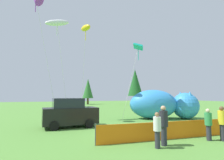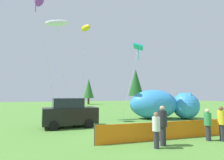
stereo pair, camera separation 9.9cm
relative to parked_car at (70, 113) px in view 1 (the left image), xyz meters
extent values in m
plane|color=#548C38|center=(3.63, -2.90, -1.04)|extent=(120.00, 120.00, 0.00)
cube|color=black|center=(0.04, 0.00, -0.19)|extent=(4.00, 1.99, 1.17)
cube|color=#1E232D|center=(-0.15, -0.01, 0.75)|extent=(2.23, 1.76, 0.70)
cylinder|color=black|center=(1.21, 0.94, -0.73)|extent=(0.63, 0.28, 0.61)
cylinder|color=black|center=(1.30, -0.81, -0.73)|extent=(0.63, 0.28, 0.61)
cylinder|color=black|center=(-1.21, 0.82, -0.73)|extent=(0.63, 0.28, 0.61)
cylinder|color=black|center=(-1.12, -0.94, -0.73)|extent=(0.63, 0.28, 0.61)
cube|color=#1959A5|center=(5.81, -3.18, -0.64)|extent=(0.70, 0.70, 0.03)
cube|color=#1959A5|center=(5.66, -2.99, -0.41)|extent=(0.39, 0.31, 0.45)
cylinder|color=#A5A5AD|center=(6.11, -3.22, -0.84)|extent=(0.02, 0.02, 0.40)
cylinder|color=#A5A5AD|center=(5.77, -3.48, -0.84)|extent=(0.02, 0.02, 0.40)
cylinder|color=#A5A5AD|center=(5.85, -2.88, -0.84)|extent=(0.02, 0.02, 0.40)
cylinder|color=#A5A5AD|center=(5.51, -3.14, -0.84)|extent=(0.02, 0.02, 0.40)
ellipsoid|color=#338CD8|center=(8.46, 1.76, 0.41)|extent=(5.46, 4.38, 2.91)
ellipsoid|color=white|center=(8.46, 1.76, -0.24)|extent=(3.60, 3.10, 1.31)
sphere|color=#338CD8|center=(11.50, 0.62, 0.27)|extent=(2.62, 2.62, 2.62)
cone|color=#338CD8|center=(11.50, 1.28, 1.31)|extent=(0.73, 0.73, 0.78)
cone|color=#338CD8|center=(11.50, -0.03, 1.31)|extent=(0.73, 0.73, 0.78)
cube|color=orange|center=(5.19, -5.55, -0.57)|extent=(9.27, 0.56, 0.94)
cylinder|color=#4C4C51|center=(0.55, -5.29, -0.53)|extent=(0.05, 0.05, 1.03)
cylinder|color=#2D2D38|center=(3.05, -6.65, -0.66)|extent=(0.24, 0.24, 0.75)
cylinder|color=silver|center=(3.05, -6.65, 0.03)|extent=(0.35, 0.35, 0.63)
sphere|color=#8C6647|center=(3.05, -6.65, 0.45)|extent=(0.20, 0.20, 0.20)
cylinder|color=#2D2D38|center=(3.58, -6.41, -0.60)|extent=(0.28, 0.28, 0.88)
cylinder|color=#26262D|center=(3.58, -6.41, 0.21)|extent=(0.40, 0.40, 0.74)
sphere|color=tan|center=(3.58, -6.41, 0.70)|extent=(0.24, 0.24, 0.24)
cylinder|color=#2D2D38|center=(6.36, -6.45, -0.65)|extent=(0.24, 0.24, 0.78)
cylinder|color=#338C4C|center=(6.36, -6.45, 0.07)|extent=(0.36, 0.36, 0.65)
sphere|color=beige|center=(6.36, -6.45, 0.50)|extent=(0.21, 0.21, 0.21)
cylinder|color=#2D2D38|center=(6.97, -6.77, -0.62)|extent=(0.26, 0.26, 0.84)
cylinder|color=yellow|center=(6.97, -6.77, 0.16)|extent=(0.39, 0.39, 0.70)
sphere|color=brown|center=(6.97, -6.77, 0.62)|extent=(0.23, 0.23, 0.23)
cylinder|color=silver|center=(5.55, 1.05, 2.46)|extent=(1.79, 0.06, 7.01)
cube|color=#19B2B2|center=(6.44, 1.06, 5.96)|extent=(1.21, 1.25, 0.64)
cylinder|color=#19B2B2|center=(6.44, 1.06, 5.26)|extent=(0.06, 0.06, 1.20)
cylinder|color=silver|center=(1.92, 4.88, 3.56)|extent=(0.16, 2.42, 9.21)
ellipsoid|color=yellow|center=(1.85, 3.68, 8.16)|extent=(1.07, 2.06, 0.98)
cylinder|color=yellow|center=(1.85, 3.68, 7.46)|extent=(0.06, 0.06, 1.20)
cylinder|color=silver|center=(-1.77, 3.67, 4.63)|extent=(2.26, 0.22, 11.35)
cylinder|color=purple|center=(-2.89, 3.58, 9.60)|extent=(0.06, 0.06, 1.20)
cylinder|color=silver|center=(-0.26, 4.37, 3.73)|extent=(1.35, 0.45, 9.54)
ellipsoid|color=white|center=(-0.91, 4.16, 8.49)|extent=(2.37, 0.69, 1.08)
cylinder|color=white|center=(-0.91, 4.16, 7.79)|extent=(0.06, 0.06, 1.20)
cylinder|color=brown|center=(8.54, 32.28, -0.24)|extent=(0.52, 0.52, 1.61)
cone|color=#2D6B2D|center=(8.54, 32.28, 3.15)|extent=(2.84, 2.84, 5.16)
cylinder|color=brown|center=(20.06, 27.41, 0.06)|extent=(0.70, 0.70, 2.20)
cone|color=#1E5623|center=(20.06, 27.41, 4.69)|extent=(3.88, 3.88, 7.05)
camera|label=1|loc=(-1.65, -13.43, 1.31)|focal=28.00mm
camera|label=2|loc=(-1.55, -13.46, 1.31)|focal=28.00mm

